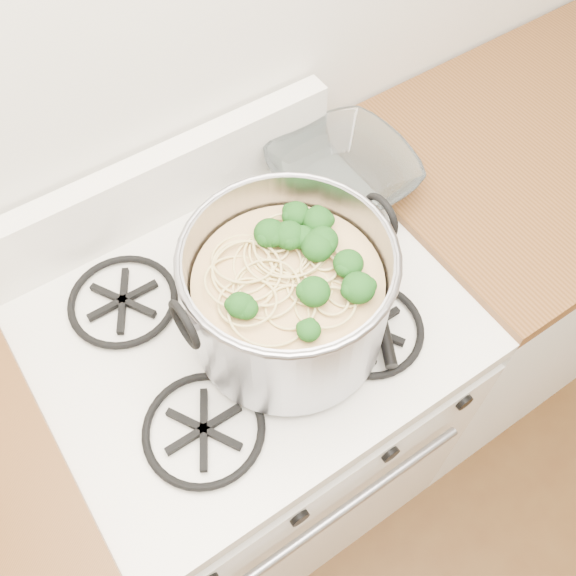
# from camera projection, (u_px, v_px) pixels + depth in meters

# --- Properties ---
(gas_range) EXTENTS (0.76, 0.66, 0.92)m
(gas_range) POSITION_uv_depth(u_px,v_px,m) (256.00, 414.00, 1.57)
(gas_range) COLOR white
(gas_range) RESTS_ON ground
(counter_left) EXTENTS (0.25, 0.65, 0.92)m
(counter_left) POSITION_uv_depth(u_px,v_px,m) (59.00, 531.00, 1.40)
(counter_left) COLOR silver
(counter_left) RESTS_ON ground
(counter_right) EXTENTS (1.00, 0.65, 0.92)m
(counter_right) POSITION_uv_depth(u_px,v_px,m) (517.00, 246.00, 1.82)
(counter_right) COLOR silver
(counter_right) RESTS_ON ground
(stock_pot) EXTENTS (0.37, 0.34, 0.23)m
(stock_pot) POSITION_uv_depth(u_px,v_px,m) (288.00, 297.00, 1.05)
(stock_pot) COLOR #999AA1
(stock_pot) RESTS_ON gas_range
(spatula) EXTENTS (0.40, 0.41, 0.02)m
(spatula) POSITION_uv_depth(u_px,v_px,m) (365.00, 247.00, 1.22)
(spatula) COLOR black
(spatula) RESTS_ON gas_range
(glass_bowl) EXTENTS (0.12, 0.12, 0.03)m
(glass_bowl) POSITION_uv_depth(u_px,v_px,m) (342.00, 179.00, 1.32)
(glass_bowl) COLOR white
(glass_bowl) RESTS_ON gas_range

